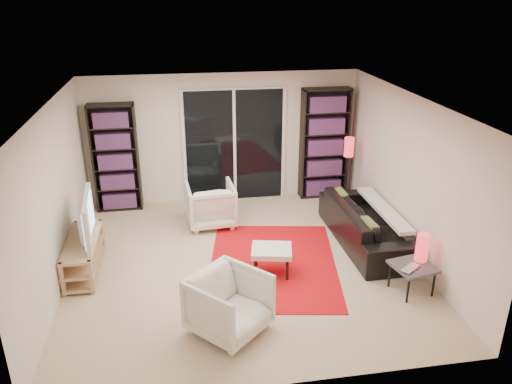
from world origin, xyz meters
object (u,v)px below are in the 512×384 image
side_table (413,268)px  sofa (366,224)px  floor_lamp (348,154)px  bookshelf_left (116,158)px  ottoman (272,252)px  tv_stand (84,255)px  armchair_back (211,204)px  bookshelf_right (324,144)px  armchair_front (229,304)px

side_table → sofa: bearing=93.7°
side_table → floor_lamp: floor_lamp is taller
bookshelf_left → ottoman: 3.60m
ottoman → tv_stand: bearing=169.2°
floor_lamp → armchair_back: bearing=-170.3°
bookshelf_right → armchair_front: (-2.27, -3.87, -0.68)m
bookshelf_right → tv_stand: size_ratio=1.59×
side_table → floor_lamp: bearing=88.3°
floor_lamp → side_table: bearing=-91.7°
bookshelf_right → ottoman: bearing=-119.8°
tv_stand → armchair_front: 2.54m
bookshelf_left → bookshelf_right: 3.85m
sofa → ottoman: size_ratio=3.48×
armchair_front → bookshelf_left: bearing=69.2°
bookshelf_left → side_table: bearing=-40.2°
sofa → floor_lamp: floor_lamp is taller
floor_lamp → bookshelf_right: bearing=121.3°
tv_stand → ottoman: (2.63, -0.50, 0.08)m
sofa → floor_lamp: size_ratio=1.72×
bookshelf_right → sofa: 2.14m
bookshelf_left → armchair_back: bookshelf_left is taller
bookshelf_right → side_table: (0.22, -3.44, -0.69)m
bookshelf_left → armchair_back: 1.95m
tv_stand → ottoman: 2.68m
armchair_back → side_table: size_ratio=1.36×
sofa → ottoman: sofa is taller
tv_stand → floor_lamp: (4.47, 1.67, 0.72)m
armchair_back → floor_lamp: (2.56, 0.44, 0.62)m
tv_stand → floor_lamp: floor_lamp is taller
armchair_back → side_table: armchair_back is taller
bookshelf_left → side_table: size_ratio=3.28×
side_table → armchair_back: bearing=134.7°
bookshelf_left → sofa: bookshelf_left is taller
ottoman → floor_lamp: bearing=49.8°
side_table → tv_stand: bearing=163.9°
tv_stand → ottoman: bearing=-10.8°
bookshelf_left → armchair_front: bookshelf_left is taller
tv_stand → side_table: tv_stand is taller
armchair_back → sofa: bearing=151.9°
floor_lamp → tv_stand: bearing=-159.5°
bookshelf_right → armchair_front: size_ratio=2.58×
bookshelf_left → tv_stand: bookshelf_left is taller
bookshelf_left → bookshelf_right: bookshelf_right is taller
tv_stand → floor_lamp: bearing=20.5°
bookshelf_left → bookshelf_right: size_ratio=0.93×
bookshelf_right → tv_stand: bookshelf_right is taller
sofa → armchair_front: 3.03m
bookshelf_left → armchair_front: bearing=-67.8°
bookshelf_right → armchair_front: bookshelf_right is taller
bookshelf_right → floor_lamp: bearing=-58.7°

